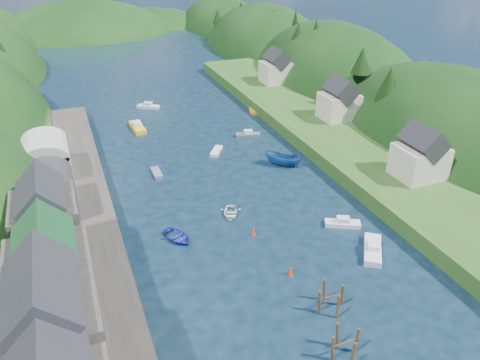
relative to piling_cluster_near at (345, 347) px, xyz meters
name	(u,v)px	position (x,y,z in m)	size (l,w,h in m)	color
ground	(197,147)	(1.01, 51.86, -1.24)	(600.00, 600.00, 0.00)	black
hillside_right	(331,111)	(46.01, 76.86, -8.65)	(36.00, 245.56, 48.00)	black
far_hills	(115,55)	(2.22, 175.87, -12.04)	(103.00, 68.00, 44.00)	black
hill_trees	(174,67)	(1.24, 67.67, 9.89)	(90.16, 147.57, 12.76)	black
quay_left	(75,268)	(-22.99, 21.86, -0.24)	(12.00, 110.00, 2.00)	#2D2B28
terrace_left_grass	(10,281)	(-29.99, 21.86, 0.01)	(12.00, 110.00, 2.50)	#234719
quayside_buildings	(51,312)	(-24.99, 8.25, 5.85)	(8.00, 35.84, 12.90)	#2D2B28
boat_sheds	(46,170)	(-24.99, 40.86, 4.04)	(7.00, 21.00, 7.50)	#2D2D30
terrace_right	(341,141)	(26.01, 41.86, -0.04)	(16.00, 120.00, 2.40)	#234719
right_bank_cottages	(334,102)	(29.01, 50.20, 4.61)	(9.00, 59.24, 8.41)	beige
piling_cluster_near	(345,347)	(0.00, 0.00, 0.00)	(3.17, 2.96, 3.61)	#382314
piling_cluster_far	(331,300)	(2.12, 6.00, -0.06)	(3.35, 3.11, 3.49)	#382314
channel_buoy_near	(291,272)	(0.65, 12.54, -0.76)	(0.70, 0.70, 1.10)	red
channel_buoy_far	(254,232)	(-0.25, 21.68, -0.76)	(0.70, 0.70, 1.10)	red
moored_boats	(249,218)	(0.29, 24.65, -0.53)	(34.36, 87.13, 2.46)	yellow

